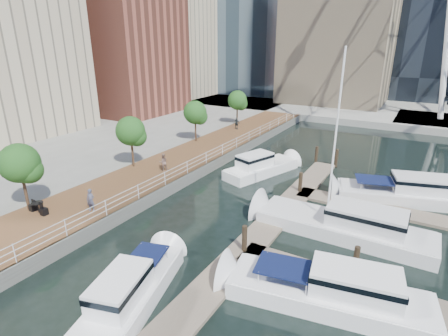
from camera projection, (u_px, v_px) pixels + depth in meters
ground at (102, 323)px, 15.44m from camera, size 520.00×520.00×0.00m
boardwalk at (162, 173)px, 31.72m from camera, size 6.00×60.00×1.00m
seawall at (189, 179)px, 30.30m from camera, size 0.25×60.00×1.00m
land_far at (387, 84)px, 98.19m from camera, size 200.00×114.00×1.00m
pier at (448, 123)px, 50.93m from camera, size 14.00×12.00×1.00m
railing at (187, 167)px, 30.00m from camera, size 0.10×60.00×1.05m
floating_docks at (339, 253)px, 19.63m from camera, size 16.00×34.00×2.60m
midrise_condos at (73, 29)px, 48.53m from camera, size 19.00×67.00×28.00m
street_trees at (131, 131)px, 30.75m from camera, size 2.60×42.60×4.60m
yacht_foreground at (326, 304)px, 16.55m from camera, size 10.51×4.41×2.15m
pedestrian_near at (91, 200)px, 23.20m from camera, size 0.66×0.52×1.57m
pedestrian_mid at (163, 162)px, 30.60m from camera, size 0.91×0.95×1.54m
pedestrian_far at (237, 124)px, 45.09m from camera, size 0.91×0.44×1.51m
moored_yachts at (359, 244)px, 21.42m from camera, size 26.67×34.11×11.50m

